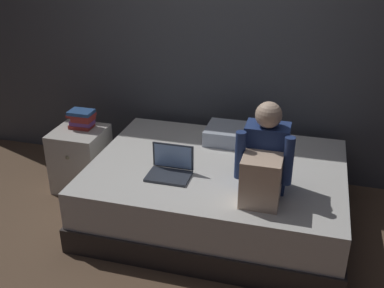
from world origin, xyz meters
The scene contains 8 objects.
ground_plane centered at (0.00, 0.00, 0.00)m, with size 8.00×8.00×0.00m, color brown.
wall_back centered at (0.00, 1.20, 1.35)m, with size 5.60×0.10×2.70m, color #4C4F54.
bed centered at (0.20, 0.30, 0.25)m, with size 2.00×1.50×0.50m.
nightstand centered at (-1.10, 0.47, 0.28)m, with size 0.44×0.46×0.56m.
person_sitting centered at (0.59, -0.03, 0.75)m, with size 0.39×0.44×0.66m.
laptop centered at (-0.11, 0.05, 0.55)m, with size 0.32×0.23×0.22m.
pillow centered at (0.28, 0.75, 0.56)m, with size 0.56×0.36×0.13m, color silver.
book_stack centered at (-1.09, 0.54, 0.65)m, with size 0.23×0.15×0.16m.
Camera 1 is at (0.85, -2.82, 2.20)m, focal length 42.93 mm.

